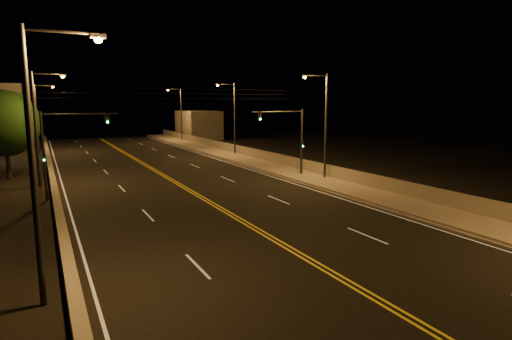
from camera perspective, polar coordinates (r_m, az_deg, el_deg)
name	(u,v)px	position (r m, az deg, el deg)	size (l,w,h in m)	color
road	(215,205)	(28.22, -5.48, -4.72)	(18.00, 120.00, 0.02)	black
sidewalk	(347,189)	(33.54, 11.98, -2.43)	(3.60, 120.00, 0.30)	gray
curb	(327,192)	(32.43, 9.39, -2.88)	(0.14, 120.00, 0.15)	gray
parapet_wall	(364,178)	(34.46, 14.16, -1.10)	(0.30, 120.00, 1.00)	gray
jersey_barrier	(59,217)	(26.34, -24.76, -5.69)	(0.45, 120.00, 0.75)	gray
distant_building_right	(198,125)	(80.68, -7.69, 6.00)	(6.00, 10.00, 5.14)	gray
parapet_rail	(364,172)	(34.38, 14.19, -0.23)	(0.06, 0.06, 120.00)	black
lane_markings	(215,205)	(28.15, -5.43, -4.73)	(17.32, 116.00, 0.00)	silver
streetlight_1	(323,120)	(36.75, 8.95, 6.62)	(2.55, 0.28, 9.04)	#2D2D33
streetlight_2	(233,114)	(53.39, -3.15, 7.43)	(2.55, 0.28, 9.04)	#2D2D33
streetlight_3	(180,111)	(74.41, -10.14, 7.74)	(2.55, 0.28, 9.04)	#2D2D33
streetlight_4	(41,149)	(15.25, -26.77, 2.57)	(2.55, 0.28, 9.04)	#2D2D33
streetlight_5	(39,121)	(37.80, -26.94, 5.83)	(2.55, 0.28, 9.04)	#2D2D33
streetlight_6	(39,114)	(63.38, -26.99, 6.72)	(2.55, 0.28, 9.04)	#2D2D33
traffic_signal_right	(292,135)	(38.03, 4.87, 4.70)	(5.11, 0.31, 6.09)	#2D2D33
traffic_signal_left	(59,144)	(32.43, -24.77, 3.17)	(5.11, 0.31, 6.09)	#2D2D33
overhead_wires	(172,94)	(36.45, -11.19, 9.96)	(22.00, 0.03, 0.83)	black
tree_0	(5,123)	(43.01, -30.51, 5.39)	(5.74, 5.74, 7.77)	black
tree_2	(6,123)	(61.32, -30.41, 5.40)	(4.86, 4.86, 6.59)	black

